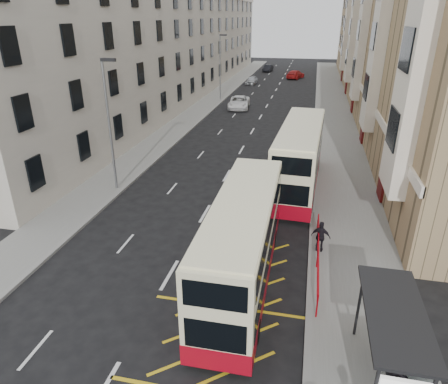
% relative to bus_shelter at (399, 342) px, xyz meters
% --- Properties ---
extents(ground, '(200.00, 200.00, 0.00)m').
position_rel_bus_shelter_xyz_m(ground, '(-8.34, 0.39, -2.14)').
color(ground, black).
rests_on(ground, ground).
extents(pavement_right, '(4.00, 120.00, 0.15)m').
position_rel_bus_shelter_xyz_m(pavement_right, '(-0.34, 30.39, -2.06)').
color(pavement_right, slate).
rests_on(pavement_right, ground).
extents(pavement_left, '(3.00, 120.00, 0.15)m').
position_rel_bus_shelter_xyz_m(pavement_left, '(-15.84, 30.39, -2.06)').
color(pavement_left, slate).
rests_on(pavement_left, ground).
extents(kerb_right, '(0.25, 120.00, 0.15)m').
position_rel_bus_shelter_xyz_m(kerb_right, '(-2.34, 30.39, -2.06)').
color(kerb_right, gray).
rests_on(kerb_right, ground).
extents(kerb_left, '(0.25, 120.00, 0.15)m').
position_rel_bus_shelter_xyz_m(kerb_left, '(-14.34, 30.39, -2.06)').
color(kerb_left, gray).
rests_on(kerb_left, ground).
extents(road_markings, '(10.00, 110.00, 0.01)m').
position_rel_bus_shelter_xyz_m(road_markings, '(-8.34, 45.39, -2.13)').
color(road_markings, silver).
rests_on(road_markings, ground).
extents(terrace_right, '(10.75, 79.00, 15.25)m').
position_rel_bus_shelter_xyz_m(terrace_right, '(6.54, 45.77, 5.38)').
color(terrace_right, tan).
rests_on(terrace_right, ground).
extents(terrace_left, '(9.18, 79.00, 13.25)m').
position_rel_bus_shelter_xyz_m(terrace_left, '(-21.77, 45.89, 4.38)').
color(terrace_left, beige).
rests_on(terrace_left, ground).
extents(bus_shelter, '(1.65, 4.25, 2.70)m').
position_rel_bus_shelter_xyz_m(bus_shelter, '(0.00, 0.00, 0.00)').
color(bus_shelter, black).
rests_on(bus_shelter, pavement_right).
extents(guard_railing, '(0.06, 6.56, 1.01)m').
position_rel_bus_shelter_xyz_m(guard_railing, '(-2.09, 6.14, -1.28)').
color(guard_railing, '#AC030D').
rests_on(guard_railing, pavement_right).
extents(street_lamp_near, '(0.93, 0.18, 8.00)m').
position_rel_bus_shelter_xyz_m(street_lamp_near, '(-14.69, 12.39, 2.50)').
color(street_lamp_near, gray).
rests_on(street_lamp_near, pavement_left).
extents(street_lamp_far, '(0.93, 0.18, 8.00)m').
position_rel_bus_shelter_xyz_m(street_lamp_far, '(-14.69, 42.39, 2.50)').
color(street_lamp_far, gray).
rests_on(street_lamp_far, pavement_left).
extents(double_decker_front, '(2.35, 9.84, 3.92)m').
position_rel_bus_shelter_xyz_m(double_decker_front, '(-5.17, 4.48, -0.14)').
color(double_decker_front, '#F7F0C0').
rests_on(double_decker_front, ground).
extents(double_decker_rear, '(2.93, 10.64, 4.20)m').
position_rel_bus_shelter_xyz_m(double_decker_rear, '(-3.41, 15.22, 0.00)').
color(double_decker_rear, '#F7F0C0').
rests_on(double_decker_rear, ground).
extents(pedestrian_mid, '(1.09, 1.01, 1.81)m').
position_rel_bus_shelter_xyz_m(pedestrian_mid, '(0.32, 0.14, -1.08)').
color(pedestrian_mid, black).
rests_on(pedestrian_mid, pavement_right).
extents(pedestrian_far, '(0.95, 0.52, 1.53)m').
position_rel_bus_shelter_xyz_m(pedestrian_far, '(-1.98, 7.54, -1.22)').
color(pedestrian_far, black).
rests_on(pedestrian_far, pavement_right).
extents(white_van, '(2.78, 5.28, 1.41)m').
position_rel_bus_shelter_xyz_m(white_van, '(-11.48, 38.25, -1.43)').
color(white_van, white).
rests_on(white_van, ground).
extents(car_silver, '(1.68, 3.84, 1.29)m').
position_rel_bus_shelter_xyz_m(car_silver, '(-12.75, 56.56, -1.49)').
color(car_silver, '#AFB3B8').
rests_on(car_silver, ground).
extents(car_dark, '(1.82, 4.05, 1.29)m').
position_rel_bus_shelter_xyz_m(car_dark, '(-11.95, 72.76, -1.49)').
color(car_dark, black).
rests_on(car_dark, ground).
extents(car_red, '(3.37, 5.28, 1.43)m').
position_rel_bus_shelter_xyz_m(car_red, '(-6.18, 64.45, -1.42)').
color(car_red, '#A11717').
rests_on(car_red, ground).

